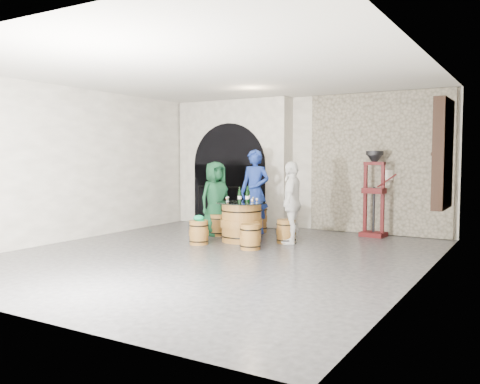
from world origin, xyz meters
The scene contains 31 objects.
ground centered at (0.00, 0.00, 0.00)m, with size 8.00×8.00×0.00m, color #2A2A2C.
wall_back centered at (0.00, 4.00, 1.60)m, with size 8.00×8.00×0.00m, color silver.
wall_front centered at (0.00, -4.00, 1.60)m, with size 8.00×8.00×0.00m, color silver.
wall_left centered at (-3.50, 0.00, 1.60)m, with size 8.00×8.00×0.00m, color silver.
wall_right centered at (3.50, 0.00, 1.60)m, with size 8.00×8.00×0.00m, color silver.
ceiling centered at (0.00, 0.00, 3.20)m, with size 8.00×8.00×0.00m, color beige.
stone_facing_panel centered at (1.80, 3.94, 1.60)m, with size 3.20×0.12×3.18m, color gray.
arched_opening centered at (-1.90, 3.74, 1.58)m, with size 3.10×0.60×3.19m.
shuttered_window centered at (3.38, 2.40, 1.80)m, with size 0.23×1.10×2.00m.
barrel_table centered at (-0.36, 1.52, 0.40)m, with size 1.06×1.06×0.82m.
barrel_stool_left centered at (-1.20, 1.92, 0.24)m, with size 0.41×0.41×0.48m.
barrel_stool_far centered at (-0.60, 2.41, 0.24)m, with size 0.41×0.41×0.48m.
barrel_stool_right centered at (0.53, 1.79, 0.24)m, with size 0.41×0.41×0.48m.
barrel_stool_near_right centered at (0.25, 0.82, 0.24)m, with size 0.41×0.41×0.48m.
barrel_stool_near_left centered at (-0.92, 0.78, 0.24)m, with size 0.41×0.41×0.48m.
green_cap centered at (-0.91, 0.78, 0.53)m, with size 0.26×0.22×0.12m.
person_green centered at (-1.30, 1.97, 0.82)m, with size 0.80×0.52×1.64m, color #113D22.
person_blue centered at (-0.67, 2.64, 0.96)m, with size 0.70×0.46×1.92m, color navy.
person_white centered at (0.64, 1.83, 0.83)m, with size 0.97×0.41×1.66m, color white.
wine_bottle_left centered at (-0.37, 1.47, 0.95)m, with size 0.08×0.08×0.32m.
wine_bottle_center centered at (-0.23, 1.52, 0.95)m, with size 0.08×0.08×0.32m.
wine_bottle_right centered at (-0.32, 1.72, 0.95)m, with size 0.08×0.08×0.32m.
tasting_glass_a centered at (-0.69, 1.48, 0.86)m, with size 0.05×0.05×0.10m, color #A4641F, non-canonical shape.
tasting_glass_b centered at (-0.01, 1.55, 0.86)m, with size 0.05×0.05×0.10m, color #A4641F, non-canonical shape.
tasting_glass_c centered at (-0.53, 1.74, 0.86)m, with size 0.05×0.05×0.10m, color #A4641F, non-canonical shape.
tasting_glass_d centered at (-0.23, 1.78, 0.86)m, with size 0.05×0.05×0.10m, color #A4641F, non-canonical shape.
tasting_glass_e centered at (0.00, 1.32, 0.86)m, with size 0.05×0.05×0.10m, color #A4641F, non-canonical shape.
tasting_glass_f centered at (-0.73, 1.59, 0.86)m, with size 0.05×0.05×0.10m, color #A4641F, non-canonical shape.
side_barrel centered at (-0.71, 2.82, 0.32)m, with size 0.49×0.49×0.65m.
corking_press centered at (1.81, 3.55, 1.09)m, with size 0.78×0.47×1.88m.
control_box centered at (2.05, 3.86, 1.35)m, with size 0.18×0.10×0.22m, color silver.
Camera 1 is at (4.93, -7.47, 1.76)m, focal length 38.00 mm.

